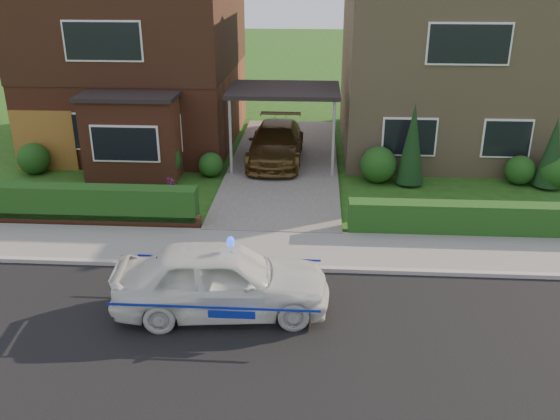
{
  "coord_description": "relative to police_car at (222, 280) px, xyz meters",
  "views": [
    {
      "loc": [
        1.16,
        -9.28,
        6.67
      ],
      "look_at": [
        0.34,
        3.5,
        1.36
      ],
      "focal_mm": 38.0,
      "sensor_mm": 36.0,
      "label": 1
    }
  ],
  "objects": [
    {
      "name": "ground",
      "position": [
        0.7,
        -1.2,
        -0.75
      ],
      "size": [
        120.0,
        120.0,
        0.0
      ],
      "primitive_type": "plane",
      "color": "#234512",
      "rests_on": "ground"
    },
    {
      "name": "road",
      "position": [
        0.7,
        -1.2,
        -0.75
      ],
      "size": [
        60.0,
        6.0,
        0.02
      ],
      "primitive_type": "cube",
      "color": "black",
      "rests_on": "ground"
    },
    {
      "name": "kerb",
      "position": [
        0.7,
        1.85,
        -0.69
      ],
      "size": [
        60.0,
        0.16,
        0.12
      ],
      "primitive_type": "cube",
      "color": "#9E9993",
      "rests_on": "ground"
    },
    {
      "name": "sidewalk",
      "position": [
        0.7,
        2.9,
        -0.7
      ],
      "size": [
        60.0,
        2.0,
        0.1
      ],
      "primitive_type": "cube",
      "color": "slate",
      "rests_on": "ground"
    },
    {
      "name": "driveway",
      "position": [
        0.7,
        9.8,
        -0.69
      ],
      "size": [
        3.8,
        12.0,
        0.12
      ],
      "primitive_type": "cube",
      "color": "#666059",
      "rests_on": "ground"
    },
    {
      "name": "house_left",
      "position": [
        -5.08,
        12.7,
        3.06
      ],
      "size": [
        7.5,
        9.53,
        7.25
      ],
      "color": "brown",
      "rests_on": "ground"
    },
    {
      "name": "house_right",
      "position": [
        6.5,
        12.79,
        2.92
      ],
      "size": [
        7.5,
        8.06,
        7.25
      ],
      "color": "#957E5B",
      "rests_on": "ground"
    },
    {
      "name": "carport_link",
      "position": [
        0.7,
        9.75,
        1.91
      ],
      "size": [
        3.8,
        3.0,
        2.77
      ],
      "color": "black",
      "rests_on": "ground"
    },
    {
      "name": "garage_door",
      "position": [
        -7.55,
        8.76,
        0.3
      ],
      "size": [
        2.2,
        0.1,
        2.1
      ],
      "primitive_type": "cube",
      "color": "brown",
      "rests_on": "ground"
    },
    {
      "name": "dwarf_wall",
      "position": [
        -5.1,
        4.1,
        -0.57
      ],
      "size": [
        7.7,
        0.25,
        0.36
      ],
      "primitive_type": "cube",
      "color": "brown",
      "rests_on": "ground"
    },
    {
      "name": "hedge_left",
      "position": [
        -5.1,
        4.25,
        -0.75
      ],
      "size": [
        7.5,
        0.55,
        0.9
      ],
      "primitive_type": "cube",
      "color": "#123912",
      "rests_on": "ground"
    },
    {
      "name": "hedge_right",
      "position": [
        6.5,
        4.15,
        -0.75
      ],
      "size": [
        7.5,
        0.55,
        0.8
      ],
      "primitive_type": "cube",
      "color": "#123912",
      "rests_on": "ground"
    },
    {
      "name": "shrub_left_far",
      "position": [
        -7.8,
        8.3,
        -0.21
      ],
      "size": [
        1.08,
        1.08,
        1.08
      ],
      "primitive_type": "sphere",
      "color": "#123912",
      "rests_on": "ground"
    },
    {
      "name": "shrub_left_mid",
      "position": [
        -3.3,
        8.1,
        -0.09
      ],
      "size": [
        1.32,
        1.32,
        1.32
      ],
      "primitive_type": "sphere",
      "color": "#123912",
      "rests_on": "ground"
    },
    {
      "name": "shrub_left_near",
      "position": [
        -1.7,
        8.4,
        -0.33
      ],
      "size": [
        0.84,
        0.84,
        0.84
      ],
      "primitive_type": "sphere",
      "color": "#123912",
      "rests_on": "ground"
    },
    {
      "name": "shrub_right_near",
      "position": [
        3.9,
        8.2,
        -0.15
      ],
      "size": [
        1.2,
        1.2,
        1.2
      ],
      "primitive_type": "sphere",
      "color": "#123912",
      "rests_on": "ground"
    },
    {
      "name": "shrub_right_mid",
      "position": [
        8.5,
        8.3,
        -0.27
      ],
      "size": [
        0.96,
        0.96,
        0.96
      ],
      "primitive_type": "sphere",
      "color": "#123912",
      "rests_on": "ground"
    },
    {
      "name": "shrub_right_far",
      "position": [
        9.5,
        8.0,
        -0.21
      ],
      "size": [
        1.08,
        1.08,
        1.08
      ],
      "primitive_type": "sphere",
      "color": "#123912",
      "rests_on": "ground"
    },
    {
      "name": "conifer_a",
      "position": [
        4.9,
        8.0,
        0.55
      ],
      "size": [
        0.9,
        0.9,
        2.6
      ],
      "primitive_type": "cone",
      "color": "black",
      "rests_on": "ground"
    },
    {
      "name": "conifer_b",
      "position": [
        9.3,
        8.0,
        0.35
      ],
      "size": [
        0.9,
        0.9,
        2.2
      ],
      "primitive_type": "cone",
      "color": "black",
      "rests_on": "ground"
    },
    {
      "name": "police_car",
      "position": [
        0.0,
        0.0,
        0.0
      ],
      "size": [
        4.03,
        4.54,
        1.66
      ],
      "rotation": [
        0.0,
        0.0,
        1.67
      ],
      "color": "silver",
      "rests_on": "ground"
    },
    {
      "name": "driveway_car",
      "position": [
        0.41,
        9.93,
        0.03
      ],
      "size": [
        1.91,
        4.58,
        1.32
      ],
      "primitive_type": "imported",
      "rotation": [
        0.0,
        0.0,
        -0.01
      ],
      "color": "brown",
      "rests_on": "driveway"
    },
    {
      "name": "potted_plant_b",
      "position": [
        -3.76,
        4.8,
        -0.32
      ],
      "size": [
        0.6,
        0.58,
        0.84
      ],
      "primitive_type": "imported",
      "rotation": [
        0.0,
        0.0,
        0.9
      ],
      "color": "gray",
      "rests_on": "ground"
    },
    {
      "name": "potted_plant_c",
      "position": [
        -2.52,
        6.17,
        -0.4
      ],
      "size": [
        0.47,
        0.47,
        0.7
      ],
      "primitive_type": "imported",
      "rotation": [
        0.0,
        0.0,
        1.33
      ],
      "color": "gray",
      "rests_on": "ground"
    }
  ]
}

